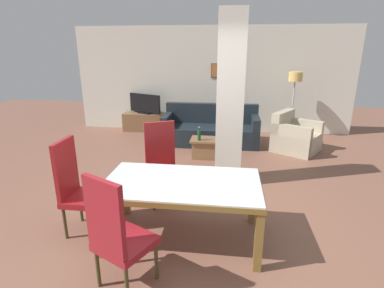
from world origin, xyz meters
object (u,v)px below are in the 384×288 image
object	(u,v)px
coffee_table	(207,148)
floor_lamp	(295,83)
dining_chair_far_left	(162,161)
armchair	(294,138)
sofa	(211,131)
dining_chair_near_left	(117,233)
bottle	(199,135)
tv_stand	(146,122)
dining_chair_head_left	(77,186)
tv_screen	(145,104)
dining_table	(182,192)

from	to	relation	value
coffee_table	floor_lamp	world-z (taller)	floor_lamp
dining_chair_far_left	armchair	xyz separation A→B (m)	(2.36, 2.53, -0.30)
sofa	coffee_table	xyz separation A→B (m)	(-0.00, -1.00, -0.10)
dining_chair_near_left	armchair	distance (m)	4.93
bottle	tv_stand	xyz separation A→B (m)	(-1.66, 2.00, -0.26)
floor_lamp	dining_chair_head_left	bearing A→B (deg)	-126.10
floor_lamp	tv_screen	bearing A→B (deg)	177.50
dining_chair_head_left	floor_lamp	world-z (taller)	floor_lamp
dining_table	coffee_table	world-z (taller)	dining_table
dining_table	armchair	world-z (taller)	armchair
tv_stand	tv_screen	size ratio (longest dim) A/B	1.28
coffee_table	floor_lamp	xyz separation A→B (m)	(1.96, 1.72, 1.15)
sofa	tv_stand	size ratio (longest dim) A/B	1.86
sofa	floor_lamp	size ratio (longest dim) A/B	1.36
dining_chair_head_left	dining_chair_far_left	world-z (taller)	same
dining_table	bottle	xyz separation A→B (m)	(-0.08, 2.66, -0.09)
armchair	tv_screen	size ratio (longest dim) A/B	1.27
tv_stand	tv_screen	xyz separation A→B (m)	(0.00, 0.00, 0.49)
dining_chair_head_left	bottle	world-z (taller)	dining_chair_head_left
tv_stand	armchair	bearing A→B (deg)	-18.29
tv_stand	floor_lamp	size ratio (longest dim) A/B	0.73
sofa	dining_chair_far_left	bearing A→B (deg)	79.86
coffee_table	floor_lamp	distance (m)	2.85
sofa	armchair	bearing A→B (deg)	169.94
dining_chair_head_left	coffee_table	distance (m)	3.11
tv_screen	tv_stand	bearing A→B (deg)	-0.00
dining_table	dining_chair_far_left	bearing A→B (deg)	115.44
dining_chair_far_left	bottle	size ratio (longest dim) A/B	4.19
dining_chair_head_left	tv_screen	world-z (taller)	dining_chair_head_left
armchair	dining_chair_head_left	bearing A→B (deg)	-10.35
dining_chair_far_left	floor_lamp	xyz separation A→B (m)	(2.46, 3.58, 0.76)
sofa	tv_screen	world-z (taller)	tv_screen
armchair	coffee_table	distance (m)	1.97
armchair	floor_lamp	xyz separation A→B (m)	(0.10, 1.05, 1.06)
sofa	tv_screen	size ratio (longest dim) A/B	2.39
dining_chair_far_left	sofa	size ratio (longest dim) A/B	0.52
dining_table	tv_screen	xyz separation A→B (m)	(-1.74, 4.66, 0.14)
floor_lamp	dining_table	bearing A→B (deg)	-114.24
dining_chair_near_left	tv_screen	bearing A→B (deg)	130.41
coffee_table	tv_stand	bearing A→B (deg)	133.91
armchair	coffee_table	bearing A→B (deg)	-37.81
armchair	coffee_table	size ratio (longest dim) A/B	1.77
tv_screen	dining_table	bearing A→B (deg)	135.15
dining_table	dining_chair_near_left	bearing A→B (deg)	-117.13
dining_table	dining_chair_far_left	xyz separation A→B (m)	(-0.44, 0.92, 0.01)
dining_chair_far_left	armchair	size ratio (longest dim) A/B	0.99
bottle	dining_chair_head_left	bearing A→B (deg)	-113.79
dining_chair_head_left	dining_table	bearing A→B (deg)	90.00
bottle	tv_screen	distance (m)	2.61
sofa	coffee_table	bearing A→B (deg)	89.74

